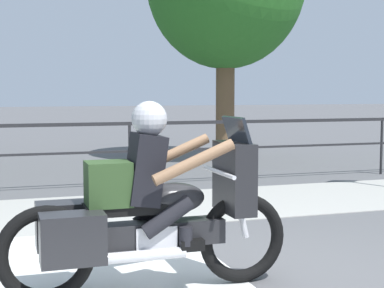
% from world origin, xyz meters
% --- Properties ---
extents(ground_plane, '(120.00, 120.00, 0.00)m').
position_xyz_m(ground_plane, '(0.00, 0.00, 0.00)').
color(ground_plane, '#565659').
extents(sidewalk_band, '(44.00, 2.40, 0.01)m').
position_xyz_m(sidewalk_band, '(0.00, 3.40, 0.01)').
color(sidewalk_band, '#A8A59E').
rests_on(sidewalk_band, ground).
extents(fence_railing, '(36.00, 0.05, 1.13)m').
position_xyz_m(fence_railing, '(0.00, 5.28, 0.89)').
color(fence_railing, '#232326').
rests_on(fence_railing, ground).
extents(motorcycle, '(2.43, 0.76, 1.58)m').
position_xyz_m(motorcycle, '(-0.99, -0.03, 0.70)').
color(motorcycle, black).
rests_on(motorcycle, ground).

